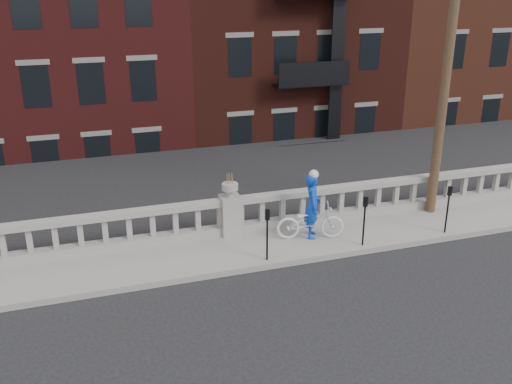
# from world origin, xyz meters

# --- Properties ---
(ground) EXTENTS (120.00, 120.00, 0.00)m
(ground) POSITION_xyz_m (0.00, 0.00, 0.00)
(ground) COLOR black
(ground) RESTS_ON ground
(sidewalk) EXTENTS (32.00, 2.20, 0.15)m
(sidewalk) POSITION_xyz_m (0.00, 3.00, 0.07)
(sidewalk) COLOR gray
(sidewalk) RESTS_ON ground
(balustrade) EXTENTS (28.00, 0.34, 1.03)m
(balustrade) POSITION_xyz_m (0.00, 3.95, 0.64)
(balustrade) COLOR gray
(balustrade) RESTS_ON sidewalk
(planter_pedestal) EXTENTS (0.55, 0.55, 1.76)m
(planter_pedestal) POSITION_xyz_m (0.00, 3.95, 0.83)
(planter_pedestal) COLOR gray
(planter_pedestal) RESTS_ON sidewalk
(lower_level) EXTENTS (80.00, 44.00, 20.80)m
(lower_level) POSITION_xyz_m (0.56, 23.04, 2.63)
(lower_level) COLOR #605E59
(lower_level) RESTS_ON ground
(utility_pole) EXTENTS (1.60, 0.28, 10.00)m
(utility_pole) POSITION_xyz_m (6.20, 3.60, 5.24)
(utility_pole) COLOR #422D1E
(utility_pole) RESTS_ON sidewalk
(parking_meter_b) EXTENTS (0.10, 0.09, 1.36)m
(parking_meter_b) POSITION_xyz_m (0.44, 2.15, 1.00)
(parking_meter_b) COLOR black
(parking_meter_b) RESTS_ON sidewalk
(parking_meter_c) EXTENTS (0.10, 0.09, 1.36)m
(parking_meter_c) POSITION_xyz_m (3.13, 2.15, 1.00)
(parking_meter_c) COLOR black
(parking_meter_c) RESTS_ON sidewalk
(parking_meter_d) EXTENTS (0.10, 0.09, 1.36)m
(parking_meter_d) POSITION_xyz_m (5.69, 2.15, 1.00)
(parking_meter_d) COLOR black
(parking_meter_d) RESTS_ON sidewalk
(bicycle) EXTENTS (1.93, 1.06, 0.96)m
(bicycle) POSITION_xyz_m (1.97, 2.99, 0.63)
(bicycle) COLOR white
(bicycle) RESTS_ON sidewalk
(cyclist) EXTENTS (0.65, 0.77, 1.81)m
(cyclist) POSITION_xyz_m (2.06, 3.08, 1.05)
(cyclist) COLOR #0C3EC1
(cyclist) RESTS_ON sidewalk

